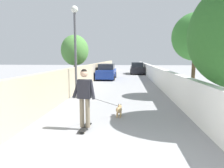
{
  "coord_description": "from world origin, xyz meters",
  "views": [
    {
      "loc": [
        -3.37,
        -0.44,
        2.17
      ],
      "look_at": [
        5.27,
        0.25,
        1.0
      ],
      "focal_mm": 31.56,
      "sensor_mm": 36.0,
      "label": 1
    }
  ],
  "objects_px": {
    "skateboard": "(85,127)",
    "dog": "(119,109)",
    "tree_left_mid": "(75,50)",
    "car_near": "(107,72)",
    "car_far": "(137,68)",
    "tree_right_far": "(195,37)",
    "lamp_post": "(75,37)",
    "person_skateboarder": "(84,93)"
  },
  "relations": [
    {
      "from": "skateboard",
      "to": "person_skateboarder",
      "type": "distance_m",
      "value": 1.05
    },
    {
      "from": "tree_right_far",
      "to": "skateboard",
      "type": "xyz_separation_m",
      "value": [
        -5.23,
        4.78,
        -3.17
      ]
    },
    {
      "from": "lamp_post",
      "to": "person_skateboarder",
      "type": "height_order",
      "value": "lamp_post"
    },
    {
      "from": "tree_right_far",
      "to": "car_near",
      "type": "height_order",
      "value": "tree_right_far"
    },
    {
      "from": "tree_right_far",
      "to": "lamp_post",
      "type": "distance_m",
      "value": 6.28
    },
    {
      "from": "tree_left_mid",
      "to": "tree_right_far",
      "type": "height_order",
      "value": "tree_right_far"
    },
    {
      "from": "lamp_post",
      "to": "car_far",
      "type": "xyz_separation_m",
      "value": [
        16.37,
        -3.98,
        -2.51
      ]
    },
    {
      "from": "tree_right_far",
      "to": "person_skateboarder",
      "type": "bearing_deg",
      "value": 137.58
    },
    {
      "from": "car_near",
      "to": "tree_right_far",
      "type": "bearing_deg",
      "value": -148.0
    },
    {
      "from": "car_near",
      "to": "car_far",
      "type": "distance_m",
      "value": 7.49
    },
    {
      "from": "person_skateboarder",
      "to": "car_near",
      "type": "distance_m",
      "value": 14.3
    },
    {
      "from": "tree_right_far",
      "to": "person_skateboarder",
      "type": "distance_m",
      "value": 7.4
    },
    {
      "from": "tree_right_far",
      "to": "skateboard",
      "type": "bearing_deg",
      "value": 137.58
    },
    {
      "from": "skateboard",
      "to": "car_far",
      "type": "bearing_deg",
      "value": -6.84
    },
    {
      "from": "dog",
      "to": "car_near",
      "type": "xyz_separation_m",
      "value": [
        12.87,
        1.82,
        0.44
      ]
    },
    {
      "from": "tree_left_mid",
      "to": "lamp_post",
      "type": "distance_m",
      "value": 6.41
    },
    {
      "from": "tree_left_mid",
      "to": "car_near",
      "type": "relative_size",
      "value": 0.96
    },
    {
      "from": "tree_right_far",
      "to": "dog",
      "type": "distance_m",
      "value": 6.17
    },
    {
      "from": "car_far",
      "to": "car_near",
      "type": "bearing_deg",
      "value": 153.18
    },
    {
      "from": "dog",
      "to": "car_far",
      "type": "bearing_deg",
      "value": -4.54
    },
    {
      "from": "tree_right_far",
      "to": "person_skateboarder",
      "type": "relative_size",
      "value": 2.57
    },
    {
      "from": "person_skateboarder",
      "to": "lamp_post",
      "type": "bearing_deg",
      "value": 17.73
    },
    {
      "from": "tree_right_far",
      "to": "lamp_post",
      "type": "xyz_separation_m",
      "value": [
        -0.66,
        6.25,
        -0.01
      ]
    },
    {
      "from": "person_skateboarder",
      "to": "car_far",
      "type": "xyz_separation_m",
      "value": [
        20.95,
        -2.51,
        -0.4
      ]
    },
    {
      "from": "dog",
      "to": "tree_right_far",
      "type": "bearing_deg",
      "value": -44.95
    },
    {
      "from": "tree_left_mid",
      "to": "car_far",
      "type": "bearing_deg",
      "value": -29.06
    },
    {
      "from": "tree_left_mid",
      "to": "skateboard",
      "type": "height_order",
      "value": "tree_left_mid"
    },
    {
      "from": "skateboard",
      "to": "car_near",
      "type": "relative_size",
      "value": 0.19
    },
    {
      "from": "tree_left_mid",
      "to": "tree_right_far",
      "type": "xyz_separation_m",
      "value": [
        -5.5,
        -7.95,
        0.48
      ]
    },
    {
      "from": "lamp_post",
      "to": "car_near",
      "type": "distance_m",
      "value": 10.03
    },
    {
      "from": "tree_right_far",
      "to": "car_near",
      "type": "bearing_deg",
      "value": 32.0
    },
    {
      "from": "lamp_post",
      "to": "car_near",
      "type": "bearing_deg",
      "value": -3.54
    },
    {
      "from": "lamp_post",
      "to": "dog",
      "type": "height_order",
      "value": "lamp_post"
    },
    {
      "from": "person_skateboarder",
      "to": "car_near",
      "type": "bearing_deg",
      "value": 3.46
    },
    {
      "from": "tree_left_mid",
      "to": "car_near",
      "type": "distance_m",
      "value": 4.69
    },
    {
      "from": "dog",
      "to": "skateboard",
      "type": "bearing_deg",
      "value": 145.63
    },
    {
      "from": "tree_left_mid",
      "to": "car_far",
      "type": "xyz_separation_m",
      "value": [
        10.22,
        -5.68,
        -2.04
      ]
    },
    {
      "from": "tree_left_mid",
      "to": "person_skateboarder",
      "type": "height_order",
      "value": "tree_left_mid"
    },
    {
      "from": "tree_left_mid",
      "to": "lamp_post",
      "type": "relative_size",
      "value": 0.85
    },
    {
      "from": "skateboard",
      "to": "dog",
      "type": "bearing_deg",
      "value": -34.37
    },
    {
      "from": "person_skateboarder",
      "to": "car_far",
      "type": "height_order",
      "value": "person_skateboarder"
    },
    {
      "from": "tree_left_mid",
      "to": "car_near",
      "type": "height_order",
      "value": "tree_left_mid"
    }
  ]
}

